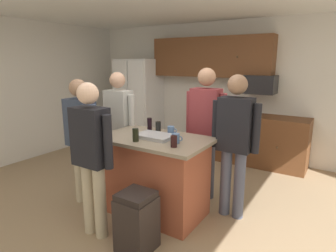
{
  "coord_description": "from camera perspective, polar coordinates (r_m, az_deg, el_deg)",
  "views": [
    {
      "loc": [
        1.95,
        -2.63,
        1.86
      ],
      "look_at": [
        0.06,
        0.34,
        1.05
      ],
      "focal_mm": 30.53,
      "sensor_mm": 36.0,
      "label": 1
    }
  ],
  "objects": [
    {
      "name": "glass_dark_ale",
      "position": [
        3.23,
        -6.48,
        -1.77
      ],
      "size": [
        0.07,
        0.07,
        0.15
      ],
      "color": "black",
      "rests_on": "kitchen_island"
    },
    {
      "name": "person_host_foreground",
      "position": [
        3.39,
        13.18,
        -2.23
      ],
      "size": [
        0.57,
        0.23,
        1.71
      ],
      "rotation": [
        0.0,
        0.0,
        -2.66
      ],
      "color": "#4C5166",
      "rests_on": "ground"
    },
    {
      "name": "kitchen_island",
      "position": [
        3.54,
        -2.64,
        -9.77
      ],
      "size": [
        1.32,
        0.82,
        0.97
      ],
      "color": "#9E4C33",
      "rests_on": "ground"
    },
    {
      "name": "refrigerator",
      "position": [
        6.45,
        -5.81,
        4.71
      ],
      "size": [
        0.86,
        0.76,
        1.89
      ],
      "color": "white",
      "rests_on": "ground"
    },
    {
      "name": "cabinet_run_lower",
      "position": [
        5.47,
        17.0,
        -2.57
      ],
      "size": [
        1.8,
        0.63,
        0.9
      ],
      "color": "brown",
      "rests_on": "ground"
    },
    {
      "name": "back_wall",
      "position": [
        5.8,
        12.68,
        7.09
      ],
      "size": [
        6.4,
        0.1,
        2.6
      ],
      "primitive_type": "cube",
      "color": "silver",
      "rests_on": "ground"
    },
    {
      "name": "side_wall_left",
      "position": [
        5.81,
        -30.56,
        5.63
      ],
      "size": [
        0.1,
        5.6,
        2.6
      ],
      "primitive_type": "cube",
      "color": "silver",
      "rests_on": "ground"
    },
    {
      "name": "mug_blue_stoneware",
      "position": [
        3.15,
        1.55,
        -2.48
      ],
      "size": [
        0.13,
        0.09,
        0.11
      ],
      "color": "#4C6B99",
      "rests_on": "kitchen_island"
    },
    {
      "name": "glass_short_whisky",
      "position": [
        3.57,
        -1.97,
        -0.29
      ],
      "size": [
        0.07,
        0.07,
        0.15
      ],
      "color": "black",
      "rests_on": "kitchen_island"
    },
    {
      "name": "person_guest_left",
      "position": [
        3.8,
        -16.95,
        -1.6
      ],
      "size": [
        0.57,
        0.22,
        1.64
      ],
      "rotation": [
        0.0,
        0.0,
        0.31
      ],
      "color": "tan",
      "rests_on": "ground"
    },
    {
      "name": "trash_bin",
      "position": [
        3.0,
        -6.27,
        -18.42
      ],
      "size": [
        0.34,
        0.34,
        0.61
      ],
      "color": "black",
      "rests_on": "ground"
    },
    {
      "name": "floor",
      "position": [
        3.76,
        -3.76,
        -16.68
      ],
      "size": [
        7.04,
        7.04,
        0.0
      ],
      "primitive_type": "plane",
      "color": "#937A5B",
      "rests_on": "ground"
    },
    {
      "name": "mug_ceramic_white",
      "position": [
        3.49,
        0.61,
        -0.92
      ],
      "size": [
        0.13,
        0.08,
        0.11
      ],
      "color": "#4C6B99",
      "rests_on": "kitchen_island"
    },
    {
      "name": "tumbler_amber",
      "position": [
        3.0,
        1.18,
        -3.1
      ],
      "size": [
        0.07,
        0.07,
        0.12
      ],
      "color": "black",
      "rests_on": "kitchen_island"
    },
    {
      "name": "person_guest_by_door",
      "position": [
        4.2,
        -9.74,
        0.76
      ],
      "size": [
        0.57,
        0.22,
        1.7
      ],
      "rotation": [
        0.0,
        0.0,
        -0.39
      ],
      "color": "#383842",
      "rests_on": "ground"
    },
    {
      "name": "microwave_over_range",
      "position": [
        5.32,
        17.77,
        7.92
      ],
      "size": [
        0.56,
        0.4,
        0.32
      ],
      "primitive_type": "cube",
      "color": "black"
    },
    {
      "name": "person_elder_center",
      "position": [
        3.83,
        7.46,
        0.33
      ],
      "size": [
        0.57,
        0.23,
        1.77
      ],
      "rotation": [
        0.0,
        0.0,
        -1.99
      ],
      "color": "#383842",
      "rests_on": "ground"
    },
    {
      "name": "person_guest_right",
      "position": [
        3.05,
        -15.05,
        -4.85
      ],
      "size": [
        0.57,
        0.22,
        1.65
      ],
      "rotation": [
        0.0,
        0.0,
        1.21
      ],
      "color": "tan",
      "rests_on": "ground"
    },
    {
      "name": "glass_pilsner",
      "position": [
        3.72,
        -3.71,
        0.36
      ],
      "size": [
        0.06,
        0.06,
        0.17
      ],
      "color": "black",
      "rests_on": "kitchen_island"
    },
    {
      "name": "cabinet_run_upper",
      "position": [
        5.73,
        8.43,
        13.46
      ],
      "size": [
        2.4,
        0.38,
        0.75
      ],
      "color": "brown"
    },
    {
      "name": "serving_tray",
      "position": [
        3.37,
        -2.64,
        -2.02
      ],
      "size": [
        0.44,
        0.3,
        0.04
      ],
      "color": "#B7B7BC",
      "rests_on": "kitchen_island"
    }
  ]
}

